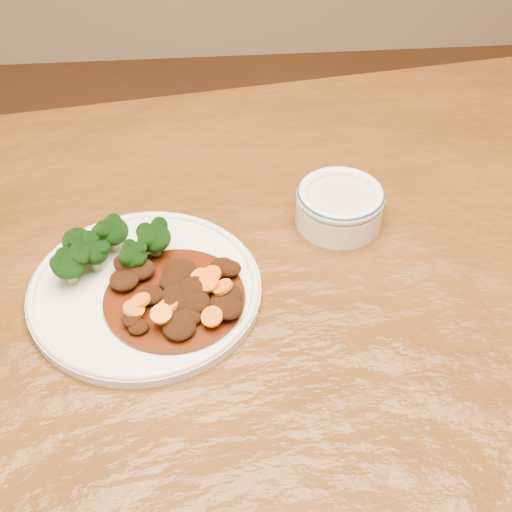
{
  "coord_description": "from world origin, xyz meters",
  "views": [
    {
      "loc": [
        -0.08,
        -0.6,
        1.36
      ],
      "look_at": [
        -0.03,
        0.02,
        0.77
      ],
      "focal_mm": 50.0,
      "sensor_mm": 36.0,
      "label": 1
    }
  ],
  "objects": [
    {
      "name": "broccoli_florets",
      "position": [
        -0.21,
        0.03,
        0.79
      ],
      "size": [
        0.14,
        0.09,
        0.05
      ],
      "color": "#7B9F52",
      "rests_on": "dinner_plate"
    },
    {
      "name": "dip_bowl",
      "position": [
        0.08,
        0.1,
        0.78
      ],
      "size": [
        0.11,
        0.11,
        0.05
      ],
      "rotation": [
        0.0,
        0.0,
        -0.4
      ],
      "color": "silver",
      "rests_on": "dining_table"
    },
    {
      "name": "mince_stew",
      "position": [
        -0.12,
        -0.03,
        0.77
      ],
      "size": [
        0.16,
        0.16,
        0.03
      ],
      "color": "#3F1306",
      "rests_on": "dinner_plate"
    },
    {
      "name": "dinner_plate",
      "position": [
        -0.16,
        -0.01,
        0.76
      ],
      "size": [
        0.27,
        0.27,
        0.02
      ],
      "rotation": [
        0.0,
        0.0,
        0.05
      ],
      "color": "white",
      "rests_on": "dining_table"
    },
    {
      "name": "dining_table",
      "position": [
        -0.0,
        0.0,
        0.67
      ],
      "size": [
        1.61,
        1.1,
        0.75
      ],
      "rotation": [
        0.0,
        0.0,
        0.14
      ],
      "color": "#5F3310",
      "rests_on": "ground"
    }
  ]
}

